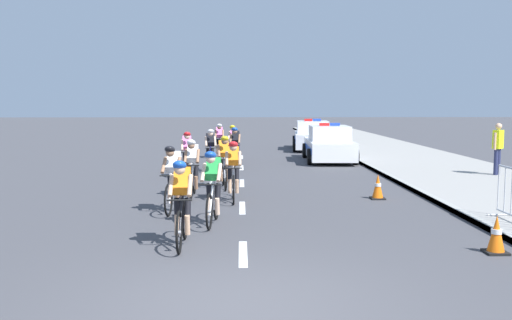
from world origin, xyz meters
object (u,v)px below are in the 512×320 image
object	(u,v)px
cyclist_third	(173,178)
cyclist_ninth	(235,147)
cyclist_fifth	(192,167)
traffic_cone_near	(378,187)
police_car_second	(312,137)
cyclist_sixth	(224,161)
cyclist_eighth	(210,150)
cyclist_eleventh	(219,140)
traffic_cone_mid	(496,235)
cyclist_second	(213,186)
police_car_nearest	(329,145)
spectator_closest	(498,145)
cyclist_fourth	(233,170)
cyclist_lead	(182,202)
cyclist_seventh	(187,154)
cyclist_tenth	(233,143)

from	to	relation	value
cyclist_third	cyclist_ninth	size ratio (longest dim) A/B	1.00
cyclist_fifth	traffic_cone_near	distance (m)	4.81
police_car_second	traffic_cone_near	world-z (taller)	police_car_second
cyclist_fifth	police_car_second	world-z (taller)	police_car_second
cyclist_sixth	cyclist_eighth	distance (m)	3.84
cyclist_eleventh	traffic_cone_mid	xyz separation A→B (m)	(5.13, -15.55, -0.48)
police_car_second	traffic_cone_mid	bearing A→B (deg)	-88.51
cyclist_eighth	cyclist_second	bearing A→B (deg)	-86.64
cyclist_ninth	police_car_second	size ratio (longest dim) A/B	0.38
cyclist_second	cyclist_ninth	size ratio (longest dim) A/B	1.00
police_car_nearest	spectator_closest	xyz separation A→B (m)	(4.62, -5.44, 0.40)
cyclist_fourth	traffic_cone_near	size ratio (longest dim) A/B	2.69
cyclist_lead	cyclist_seventh	size ratio (longest dim) A/B	1.00
police_car_nearest	cyclist_eighth	bearing A→B (deg)	-143.94
cyclist_second	police_car_nearest	distance (m)	12.79
cyclist_fifth	cyclist_ninth	xyz separation A→B (m)	(1.06, 6.62, 0.00)
cyclist_sixth	cyclist_fifth	bearing A→B (deg)	-118.10
cyclist_fourth	cyclist_sixth	distance (m)	2.14
cyclist_sixth	traffic_cone_near	world-z (taller)	cyclist_sixth
cyclist_fourth	cyclist_sixth	bearing A→B (deg)	97.81
cyclist_lead	cyclist_third	xyz separation A→B (m)	(-0.51, 3.03, 0.00)
cyclist_third	cyclist_fifth	size ratio (longest dim) A/B	1.00
cyclist_sixth	cyclist_third	bearing A→B (deg)	-106.77
cyclist_fifth	cyclist_tenth	world-z (taller)	same
traffic_cone_mid	spectator_closest	bearing A→B (deg)	65.33
cyclist_tenth	traffic_cone_near	world-z (taller)	cyclist_tenth
cyclist_second	traffic_cone_near	size ratio (longest dim) A/B	2.69
cyclist_lead	cyclist_sixth	bearing A→B (deg)	85.27
traffic_cone_near	traffic_cone_mid	bearing A→B (deg)	-82.36
cyclist_sixth	cyclist_tenth	world-z (taller)	same
cyclist_fifth	cyclist_seventh	distance (m)	3.66
cyclist_tenth	cyclist_eleventh	size ratio (longest dim) A/B	1.00
cyclist_ninth	cyclist_lead	bearing A→B (deg)	-93.99
cyclist_eighth	cyclist_ninth	xyz separation A→B (m)	(0.87, 1.36, 0.00)
cyclist_fourth	cyclist_seventh	distance (m)	4.55
police_car_nearest	traffic_cone_mid	distance (m)	14.38
police_car_second	police_car_nearest	bearing A→B (deg)	-89.99
cyclist_sixth	cyclist_seventh	size ratio (longest dim) A/B	1.00
cyclist_ninth	cyclist_tenth	size ratio (longest dim) A/B	1.00
police_car_nearest	spectator_closest	world-z (taller)	spectator_closest
cyclist_fourth	police_car_nearest	distance (m)	10.15
traffic_cone_near	cyclist_fifth	bearing A→B (deg)	174.72
cyclist_fifth	traffic_cone_near	xyz separation A→B (m)	(4.77, -0.44, -0.48)
cyclist_eighth	police_car_nearest	distance (m)	5.89
cyclist_lead	cyclist_fourth	distance (m)	4.48
cyclist_third	cyclist_eleventh	distance (m)	11.95
cyclist_lead	spectator_closest	bearing A→B (deg)	41.84
police_car_nearest	traffic_cone_near	size ratio (longest dim) A/B	6.98
traffic_cone_near	spectator_closest	distance (m)	6.13
cyclist_lead	cyclist_eighth	distance (m)	10.31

